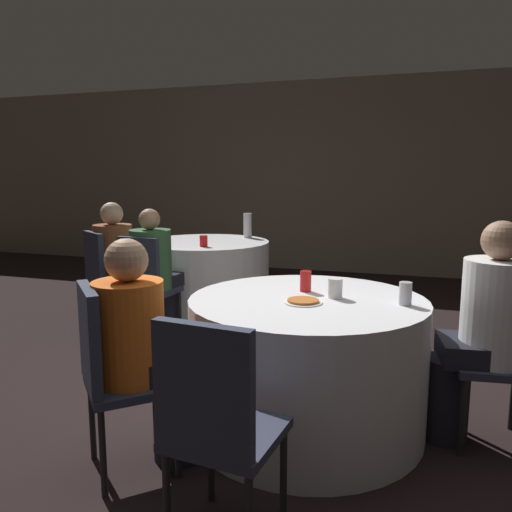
% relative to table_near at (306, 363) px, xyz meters
% --- Properties ---
extents(ground_plane, '(16.00, 16.00, 0.00)m').
position_rel_table_near_xyz_m(ground_plane, '(-0.17, 0.07, -0.38)').
color(ground_plane, black).
extents(wall_back, '(16.00, 0.06, 2.80)m').
position_rel_table_near_xyz_m(wall_back, '(-0.17, 4.77, 1.02)').
color(wall_back, gray).
rests_on(wall_back, ground_plane).
extents(table_near, '(1.32, 1.32, 0.75)m').
position_rel_table_near_xyz_m(table_near, '(0.00, 0.00, 0.00)').
color(table_near, silver).
rests_on(table_near, ground_plane).
extents(table_far, '(1.33, 1.33, 0.75)m').
position_rel_table_near_xyz_m(table_far, '(-1.52, 2.06, 0.00)').
color(table_far, silver).
rests_on(table_far, ground_plane).
extents(chair_near_south, '(0.44, 0.44, 0.93)m').
position_rel_table_near_xyz_m(chair_near_south, '(-0.11, -1.07, 0.18)').
color(chair_near_south, '#2D3347').
rests_on(chair_near_south, ground_plane).
extents(chair_near_southwest, '(0.57, 0.57, 0.93)m').
position_rel_table_near_xyz_m(chair_near_southwest, '(-0.78, -0.74, 0.18)').
color(chair_near_southwest, '#2D3347').
rests_on(chair_near_southwest, ground_plane).
extents(chair_far_south, '(0.43, 0.43, 0.93)m').
position_rel_table_near_xyz_m(chair_far_south, '(-1.60, 0.99, 0.18)').
color(chair_far_south, '#2D3347').
rests_on(chair_far_south, ground_plane).
extents(chair_far_southwest, '(0.56, 0.56, 0.93)m').
position_rel_table_near_xyz_m(chair_far_southwest, '(-2.14, 1.17, 0.18)').
color(chair_far_southwest, '#2D3347').
rests_on(chair_far_southwest, ground_plane).
extents(person_green_jacket, '(0.36, 0.52, 1.15)m').
position_rel_table_near_xyz_m(person_green_jacket, '(-1.59, 1.15, 0.21)').
color(person_green_jacket, black).
rests_on(person_green_jacket, ground_plane).
extents(person_floral_shirt, '(0.46, 0.49, 1.19)m').
position_rel_table_near_xyz_m(person_floral_shirt, '(-2.04, 1.31, 0.23)').
color(person_floral_shirt, black).
rests_on(person_floral_shirt, ground_plane).
extents(person_white_shirt, '(0.51, 0.37, 1.20)m').
position_rel_table_near_xyz_m(person_white_shirt, '(0.91, 0.12, 0.24)').
color(person_white_shirt, black).
rests_on(person_white_shirt, ground_plane).
extents(person_orange_shirt, '(0.47, 0.47, 1.14)m').
position_rel_table_near_xyz_m(person_orange_shirt, '(-0.66, -0.63, 0.20)').
color(person_orange_shirt, black).
rests_on(person_orange_shirt, ground_plane).
extents(pizza_plate_near, '(0.21, 0.21, 0.02)m').
position_rel_table_near_xyz_m(pizza_plate_near, '(-0.00, -0.10, 0.38)').
color(pizza_plate_near, white).
rests_on(pizza_plate_near, table_near).
extents(soda_can_silver, '(0.07, 0.07, 0.12)m').
position_rel_table_near_xyz_m(soda_can_silver, '(0.52, 0.02, 0.44)').
color(soda_can_silver, silver).
rests_on(soda_can_silver, table_near).
extents(soda_can_red, '(0.07, 0.07, 0.12)m').
position_rel_table_near_xyz_m(soda_can_red, '(-0.05, 0.16, 0.44)').
color(soda_can_red, red).
rests_on(soda_can_red, table_near).
extents(cup_near, '(0.08, 0.08, 0.11)m').
position_rel_table_near_xyz_m(cup_near, '(0.14, 0.06, 0.43)').
color(cup_near, white).
rests_on(cup_near, table_near).
extents(bottle_far, '(0.09, 0.09, 0.27)m').
position_rel_table_near_xyz_m(bottle_far, '(-1.21, 2.51, 0.51)').
color(bottle_far, white).
rests_on(bottle_far, table_far).
extents(cup_far, '(0.08, 0.08, 0.11)m').
position_rel_table_near_xyz_m(cup_far, '(-1.38, 1.70, 0.43)').
color(cup_far, red).
rests_on(cup_far, table_far).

